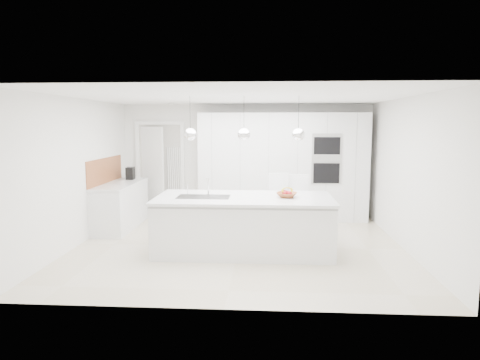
# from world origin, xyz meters

# --- Properties ---
(floor) EXTENTS (5.50, 5.50, 0.00)m
(floor) POSITION_xyz_m (0.00, 0.00, 0.00)
(floor) COLOR beige
(floor) RESTS_ON ground
(wall_back) EXTENTS (5.50, 0.00, 5.50)m
(wall_back) POSITION_xyz_m (0.00, 2.50, 1.25)
(wall_back) COLOR white
(wall_back) RESTS_ON ground
(wall_left) EXTENTS (0.00, 5.00, 5.00)m
(wall_left) POSITION_xyz_m (-2.75, 0.00, 1.25)
(wall_left) COLOR white
(wall_left) RESTS_ON ground
(ceiling) EXTENTS (5.50, 5.50, 0.00)m
(ceiling) POSITION_xyz_m (0.00, 0.00, 2.50)
(ceiling) COLOR white
(ceiling) RESTS_ON wall_back
(tall_cabinets) EXTENTS (3.60, 0.60, 2.30)m
(tall_cabinets) POSITION_xyz_m (0.80, 2.20, 1.15)
(tall_cabinets) COLOR silver
(tall_cabinets) RESTS_ON floor
(oven_stack) EXTENTS (0.62, 0.04, 1.05)m
(oven_stack) POSITION_xyz_m (1.70, 1.89, 1.35)
(oven_stack) COLOR #A5A5A8
(oven_stack) RESTS_ON tall_cabinets
(doorway_frame) EXTENTS (1.11, 0.08, 2.13)m
(doorway_frame) POSITION_xyz_m (-1.95, 2.47, 1.02)
(doorway_frame) COLOR white
(doorway_frame) RESTS_ON floor
(hallway_door) EXTENTS (0.76, 0.38, 2.00)m
(hallway_door) POSITION_xyz_m (-2.20, 2.42, 1.00)
(hallway_door) COLOR white
(hallway_door) RESTS_ON floor
(radiator) EXTENTS (0.32, 0.04, 1.40)m
(radiator) POSITION_xyz_m (-1.63, 2.46, 0.85)
(radiator) COLOR white
(radiator) RESTS_ON floor
(left_base_cabinets) EXTENTS (0.60, 1.80, 0.86)m
(left_base_cabinets) POSITION_xyz_m (-2.45, 1.20, 0.43)
(left_base_cabinets) COLOR silver
(left_base_cabinets) RESTS_ON floor
(left_worktop) EXTENTS (0.62, 1.82, 0.04)m
(left_worktop) POSITION_xyz_m (-2.45, 1.20, 0.88)
(left_worktop) COLOR silver
(left_worktop) RESTS_ON left_base_cabinets
(oak_backsplash) EXTENTS (0.02, 1.80, 0.50)m
(oak_backsplash) POSITION_xyz_m (-2.74, 1.20, 1.15)
(oak_backsplash) COLOR #9F582F
(oak_backsplash) RESTS_ON wall_left
(island_base) EXTENTS (2.80, 1.20, 0.86)m
(island_base) POSITION_xyz_m (0.10, -0.30, 0.43)
(island_base) COLOR silver
(island_base) RESTS_ON floor
(island_worktop) EXTENTS (2.84, 1.40, 0.04)m
(island_worktop) POSITION_xyz_m (0.10, -0.25, 0.88)
(island_worktop) COLOR silver
(island_worktop) RESTS_ON island_base
(island_sink) EXTENTS (0.84, 0.44, 0.18)m
(island_sink) POSITION_xyz_m (-0.55, -0.30, 0.82)
(island_sink) COLOR #3F3F42
(island_sink) RESTS_ON island_worktop
(island_tap) EXTENTS (0.02, 0.02, 0.30)m
(island_tap) POSITION_xyz_m (-0.50, -0.10, 1.05)
(island_tap) COLOR white
(island_tap) RESTS_ON island_worktop
(pendant_left) EXTENTS (0.20, 0.20, 0.20)m
(pendant_left) POSITION_xyz_m (-0.75, -0.30, 1.90)
(pendant_left) COLOR white
(pendant_left) RESTS_ON ceiling
(pendant_mid) EXTENTS (0.20, 0.20, 0.20)m
(pendant_mid) POSITION_xyz_m (0.10, -0.30, 1.90)
(pendant_mid) COLOR white
(pendant_mid) RESTS_ON ceiling
(pendant_right) EXTENTS (0.20, 0.20, 0.20)m
(pendant_right) POSITION_xyz_m (0.95, -0.30, 1.90)
(pendant_right) COLOR white
(pendant_right) RESTS_ON ceiling
(fruit_bowl) EXTENTS (0.40, 0.40, 0.08)m
(fruit_bowl) POSITION_xyz_m (0.78, -0.26, 0.94)
(fruit_bowl) COLOR #9F582F
(fruit_bowl) RESTS_ON island_worktop
(espresso_machine) EXTENTS (0.18, 0.25, 0.26)m
(espresso_machine) POSITION_xyz_m (-2.43, 1.80, 1.03)
(espresso_machine) COLOR black
(espresso_machine) RESTS_ON left_worktop
(bar_stool_left) EXTENTS (0.47, 0.59, 1.16)m
(bar_stool_left) POSITION_xyz_m (0.68, 0.62, 0.58)
(bar_stool_left) COLOR white
(bar_stool_left) RESTS_ON floor
(bar_stool_right) EXTENTS (0.39, 0.53, 1.13)m
(bar_stool_right) POSITION_xyz_m (1.05, 0.72, 0.57)
(bar_stool_right) COLOR white
(bar_stool_right) RESTS_ON floor
(apple_a) EXTENTS (0.08, 0.08, 0.08)m
(apple_a) POSITION_xyz_m (0.80, -0.25, 0.97)
(apple_a) COLOR maroon
(apple_a) RESTS_ON fruit_bowl
(apple_b) EXTENTS (0.09, 0.09, 0.09)m
(apple_b) POSITION_xyz_m (0.75, -0.25, 0.97)
(apple_b) COLOR maroon
(apple_b) RESTS_ON fruit_bowl
(apple_c) EXTENTS (0.08, 0.08, 0.08)m
(apple_c) POSITION_xyz_m (0.83, -0.29, 0.97)
(apple_c) COLOR maroon
(apple_c) RESTS_ON fruit_bowl
(apple_extra_3) EXTENTS (0.08, 0.08, 0.08)m
(apple_extra_3) POSITION_xyz_m (0.76, -0.28, 0.97)
(apple_extra_3) COLOR maroon
(apple_extra_3) RESTS_ON fruit_bowl
(banana_bunch) EXTENTS (0.22, 0.16, 0.20)m
(banana_bunch) POSITION_xyz_m (0.79, -0.24, 1.01)
(banana_bunch) COLOR yellow
(banana_bunch) RESTS_ON fruit_bowl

